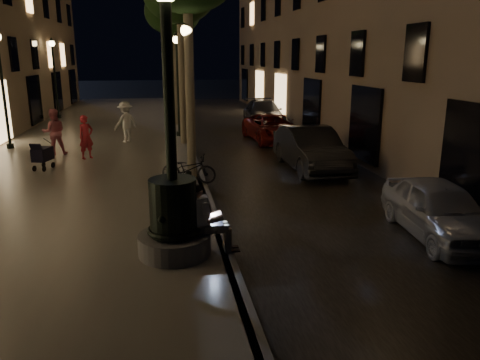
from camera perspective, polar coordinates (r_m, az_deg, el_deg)
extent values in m
plane|color=black|center=(21.90, -6.45, 4.47)|extent=(120.00, 120.00, 0.00)
cube|color=black|center=(22.26, 1.31, 4.75)|extent=(6.00, 45.00, 0.02)
cube|color=slate|center=(22.03, -16.92, 4.25)|extent=(8.00, 45.00, 0.20)
cube|color=#59595B|center=(21.88, -6.46, 4.73)|extent=(0.25, 45.00, 0.20)
cylinder|color=#59595B|center=(9.21, -7.97, -7.73)|extent=(1.40, 1.40, 0.40)
cylinder|color=black|center=(8.95, -8.14, -3.29)|extent=(0.90, 0.90, 1.10)
torus|color=black|center=(9.10, -8.03, -5.98)|extent=(1.04, 1.04, 0.10)
torus|color=black|center=(8.84, -8.23, -0.82)|extent=(0.89, 0.89, 0.09)
cylinder|color=black|center=(8.54, -8.67, 10.56)|extent=(0.20, 0.20, 3.20)
cube|color=tan|center=(9.13, -4.56, -5.86)|extent=(0.37, 0.25, 0.19)
cube|color=white|center=(9.01, -5.00, -3.78)|extent=(0.46, 0.27, 0.59)
sphere|color=tan|center=(8.89, -5.26, -1.46)|extent=(0.22, 0.22, 0.22)
sphere|color=black|center=(8.88, -5.33, -1.20)|extent=(0.22, 0.22, 0.22)
cube|color=tan|center=(9.07, -2.94, -5.98)|extent=(0.48, 0.13, 0.14)
cube|color=tan|center=(9.24, -3.08, -5.58)|extent=(0.48, 0.13, 0.14)
cube|color=tan|center=(9.18, -1.50, -7.34)|extent=(0.13, 0.12, 0.49)
cube|color=tan|center=(9.35, -1.66, -6.91)|extent=(0.13, 0.12, 0.49)
cube|color=black|center=(9.29, -0.85, -8.62)|extent=(0.27, 0.10, 0.03)
cube|color=black|center=(9.45, -1.02, -8.18)|extent=(0.27, 0.10, 0.03)
cube|color=black|center=(9.12, -2.88, -5.28)|extent=(0.25, 0.34, 0.02)
cube|color=black|center=(9.07, -3.94, -4.66)|extent=(0.09, 0.34, 0.22)
cube|color=#B2C6FF|center=(9.07, -3.84, -4.66)|extent=(0.06, 0.31, 0.19)
cylinder|color=#6B604C|center=(14.59, -6.11, 10.00)|extent=(0.28, 0.28, 5.00)
cylinder|color=#6B604C|center=(20.57, -7.07, 11.51)|extent=(0.28, 0.28, 5.10)
cylinder|color=#6B604C|center=(26.56, -7.93, 11.99)|extent=(0.28, 0.28, 4.90)
ellipsoid|color=black|center=(26.62, -8.22, 19.64)|extent=(3.00, 3.00, 2.40)
cylinder|color=#6B604C|center=(32.54, -8.17, 12.75)|extent=(0.28, 0.28, 5.20)
ellipsoid|color=black|center=(32.63, -8.42, 19.26)|extent=(3.00, 3.00, 2.40)
cylinder|color=black|center=(14.98, -6.05, 0.81)|extent=(0.28, 0.28, 0.20)
cylinder|color=black|center=(14.62, -6.27, 8.82)|extent=(0.12, 0.12, 4.40)
sphere|color=#FFD88C|center=(14.56, -6.53, 17.66)|extent=(0.36, 0.36, 0.36)
cone|color=black|center=(14.57, -6.56, 18.65)|extent=(0.30, 0.30, 0.22)
cylinder|color=black|center=(22.82, -7.38, 5.62)|extent=(0.28, 0.28, 0.20)
cylinder|color=black|center=(22.58, -7.56, 10.89)|extent=(0.12, 0.12, 4.40)
sphere|color=#FFD88C|center=(22.54, -7.76, 16.60)|extent=(0.36, 0.36, 0.36)
cone|color=black|center=(22.55, -7.78, 17.24)|extent=(0.30, 0.30, 0.22)
cylinder|color=black|center=(30.74, -8.03, 7.97)|extent=(0.28, 0.28, 0.20)
cylinder|color=black|center=(30.56, -8.18, 11.88)|extent=(0.12, 0.12, 4.40)
sphere|color=#FFD88C|center=(30.53, -8.34, 16.09)|extent=(0.36, 0.36, 0.36)
cone|color=black|center=(30.54, -8.35, 16.56)|extent=(0.30, 0.30, 0.22)
cylinder|color=black|center=(38.69, -8.42, 9.35)|extent=(0.28, 0.28, 0.20)
cylinder|color=black|center=(38.55, -8.54, 12.45)|extent=(0.12, 0.12, 4.40)
sphere|color=#FFD88C|center=(38.53, -8.67, 15.79)|extent=(0.36, 0.36, 0.36)
cone|color=black|center=(38.53, -8.69, 16.17)|extent=(0.30, 0.30, 0.22)
cylinder|color=black|center=(21.74, -26.21, 3.76)|extent=(0.28, 0.28, 0.20)
cylinder|color=black|center=(21.49, -26.85, 9.25)|extent=(0.12, 0.12, 4.40)
cylinder|color=black|center=(31.35, -21.21, 7.25)|extent=(0.28, 0.28, 0.20)
cylinder|color=black|center=(31.18, -21.58, 11.07)|extent=(0.12, 0.12, 4.40)
sphere|color=#FFD88C|center=(31.15, -21.98, 15.18)|extent=(0.36, 0.36, 0.36)
cone|color=black|center=(31.16, -22.03, 15.64)|extent=(0.30, 0.30, 0.22)
cube|color=black|center=(17.07, -22.94, 2.92)|extent=(0.63, 0.82, 0.43)
cube|color=black|center=(16.73, -23.61, 3.64)|extent=(0.42, 0.27, 0.28)
cylinder|color=black|center=(17.00, -23.78, 1.29)|extent=(0.09, 0.20, 0.19)
cylinder|color=black|center=(16.82, -22.77, 1.26)|extent=(0.09, 0.20, 0.19)
cylinder|color=black|center=(17.48, -22.82, 1.74)|extent=(0.09, 0.20, 0.19)
cylinder|color=black|center=(17.31, -21.83, 1.71)|extent=(0.09, 0.20, 0.19)
cylinder|color=black|center=(17.33, -22.44, 4.43)|extent=(0.15, 0.42, 0.27)
imported|color=#B0B3B8|center=(11.25, 23.14, -3.32)|extent=(1.85, 3.86, 1.27)
imported|color=black|center=(16.67, 8.61, 3.76)|extent=(1.67, 4.60, 1.51)
imported|color=maroon|center=(22.16, 4.09, 6.31)|extent=(2.41, 4.70, 1.27)
imported|color=#333238|center=(27.51, 2.88, 8.17)|extent=(2.32, 5.05, 1.43)
imported|color=red|center=(18.32, -18.25, 5.00)|extent=(0.70, 0.68, 1.62)
imported|color=#C96A79|center=(19.49, -21.73, 5.47)|extent=(0.99, 0.85, 1.78)
imported|color=silver|center=(21.53, -13.77, 6.91)|extent=(1.31, 1.25, 1.79)
imported|color=black|center=(14.14, -6.28, 1.37)|extent=(1.77, 1.07, 0.88)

